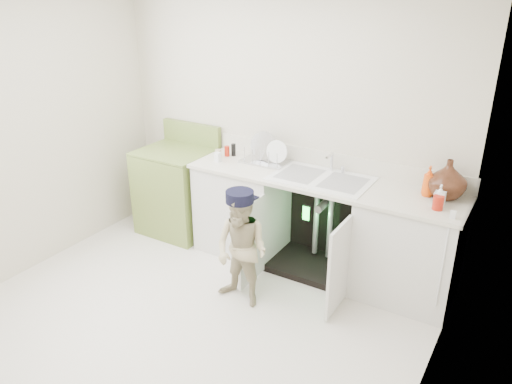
% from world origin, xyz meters
% --- Properties ---
extents(ground, '(3.50, 3.50, 0.00)m').
position_xyz_m(ground, '(0.00, 0.00, 0.00)').
color(ground, beige).
rests_on(ground, ground).
extents(room_shell, '(6.00, 5.50, 1.26)m').
position_xyz_m(room_shell, '(0.00, 0.00, 1.25)').
color(room_shell, beige).
rests_on(room_shell, ground).
extents(counter_run, '(2.44, 1.02, 1.21)m').
position_xyz_m(counter_run, '(0.58, 1.21, 0.47)').
color(counter_run, white).
rests_on(counter_run, ground).
extents(avocado_stove, '(0.71, 0.65, 1.11)m').
position_xyz_m(avocado_stove, '(-1.05, 1.18, 0.46)').
color(avocado_stove, olive).
rests_on(avocado_stove, ground).
extents(repair_worker, '(0.63, 0.66, 0.99)m').
position_xyz_m(repair_worker, '(0.23, 0.41, 0.50)').
color(repair_worker, '#C0AB8A').
rests_on(repair_worker, ground).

